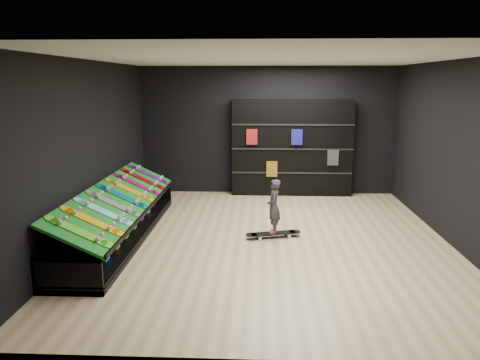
{
  "coord_description": "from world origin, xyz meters",
  "views": [
    {
      "loc": [
        -0.15,
        -7.58,
        2.65
      ],
      "look_at": [
        -0.5,
        0.2,
        1.0
      ],
      "focal_mm": 35.0,
      "sensor_mm": 36.0,
      "label": 1
    }
  ],
  "objects_px": {
    "floor_skateboard": "(273,235)",
    "child": "(274,217)",
    "display_rack": "(120,224)",
    "back_shelving": "(292,148)"
  },
  "relations": [
    {
      "from": "floor_skateboard",
      "to": "child",
      "type": "xyz_separation_m",
      "value": [
        0.0,
        0.0,
        0.33
      ]
    },
    {
      "from": "back_shelving",
      "to": "child",
      "type": "bearing_deg",
      "value": -98.83
    },
    {
      "from": "display_rack",
      "to": "back_shelving",
      "type": "distance_m",
      "value": 4.64
    },
    {
      "from": "display_rack",
      "to": "back_shelving",
      "type": "relative_size",
      "value": 1.61
    },
    {
      "from": "floor_skateboard",
      "to": "child",
      "type": "relative_size",
      "value": 1.74
    },
    {
      "from": "back_shelving",
      "to": "floor_skateboard",
      "type": "xyz_separation_m",
      "value": [
        -0.5,
        -3.19,
        -1.07
      ]
    },
    {
      "from": "display_rack",
      "to": "child",
      "type": "bearing_deg",
      "value": 2.88
    },
    {
      "from": "display_rack",
      "to": "child",
      "type": "xyz_separation_m",
      "value": [
        2.63,
        0.13,
        0.12
      ]
    },
    {
      "from": "floor_skateboard",
      "to": "child",
      "type": "distance_m",
      "value": 0.33
    },
    {
      "from": "back_shelving",
      "to": "floor_skateboard",
      "type": "bearing_deg",
      "value": -98.83
    }
  ]
}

